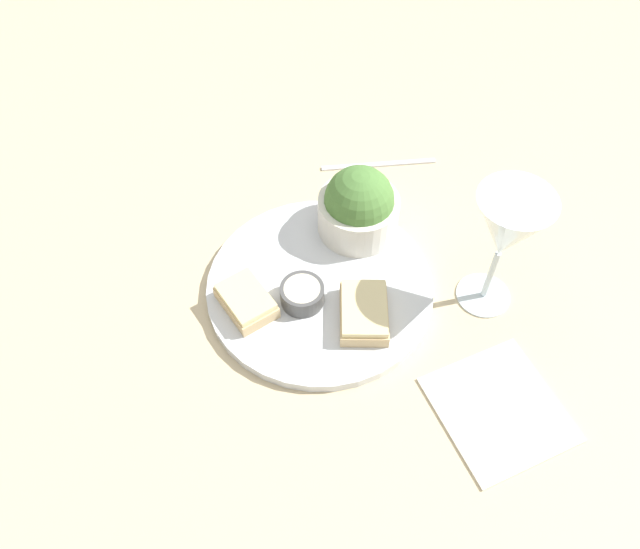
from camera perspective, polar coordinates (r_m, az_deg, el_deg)
ground_plane at (r=0.81m, az=-0.00°, el=-1.42°), size 4.00×4.00×0.00m
dinner_plate at (r=0.81m, az=-0.00°, el=-1.14°), size 0.29×0.29×0.01m
salad_bowl at (r=0.83m, az=3.56°, el=6.21°), size 0.11×0.11×0.10m
sauce_ramekin at (r=0.78m, az=-1.64°, el=-1.76°), size 0.06×0.06×0.03m
cheese_toast_near at (r=0.76m, az=4.03°, el=-3.45°), size 0.09×0.07×0.03m
cheese_toast_far at (r=0.78m, az=-6.77°, el=-2.40°), size 0.09×0.08×0.03m
wine_glass at (r=0.74m, az=16.72°, el=3.86°), size 0.09×0.09×0.18m
napkin at (r=0.76m, az=16.06°, el=-11.70°), size 0.18×0.17×0.01m
fork at (r=0.97m, az=5.40°, el=10.05°), size 0.01×0.18×0.01m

